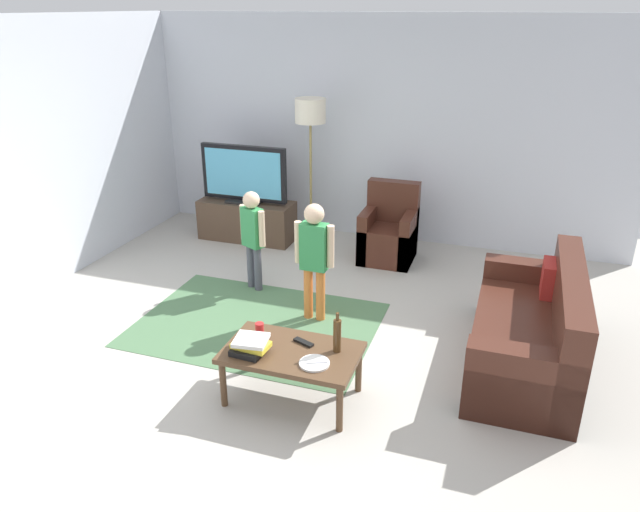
{
  "coord_description": "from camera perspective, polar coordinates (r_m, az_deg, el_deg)",
  "views": [
    {
      "loc": [
        1.62,
        -4.16,
        2.78
      ],
      "look_at": [
        0.0,
        0.6,
        0.65
      ],
      "focal_mm": 33.46,
      "sensor_mm": 36.0,
      "label": 1
    }
  ],
  "objects": [
    {
      "name": "coffee_table",
      "position": [
        4.48,
        -2.72,
        -9.53
      ],
      "size": [
        1.0,
        0.6,
        0.42
      ],
      "color": "#513823",
      "rests_on": "ground"
    },
    {
      "name": "soda_can",
      "position": [
        4.61,
        -5.79,
        -7.07
      ],
      "size": [
        0.07,
        0.07,
        0.12
      ],
      "primitive_type": "cylinder",
      "color": "red",
      "rests_on": "coffee_table"
    },
    {
      "name": "tv",
      "position": [
        7.43,
        -7.29,
        7.71
      ],
      "size": [
        1.1,
        0.28,
        0.71
      ],
      "color": "black",
      "rests_on": "tv_stand"
    },
    {
      "name": "floor_lamp",
      "position": [
        7.12,
        -0.93,
        12.98
      ],
      "size": [
        0.36,
        0.36,
        1.78
      ],
      "color": "#262626",
      "rests_on": "ground"
    },
    {
      "name": "area_rug",
      "position": [
        5.67,
        -6.06,
        -6.48
      ],
      "size": [
        2.2,
        1.6,
        0.01
      ],
      "primitive_type": "cube",
      "color": "#4C724C",
      "rests_on": "ground"
    },
    {
      "name": "book_stack",
      "position": [
        4.43,
        -6.7,
        -8.5
      ],
      "size": [
        0.28,
        0.26,
        0.11
      ],
      "color": "black",
      "rests_on": "coffee_table"
    },
    {
      "name": "child_center",
      "position": [
        5.45,
        -0.55,
        0.42
      ],
      "size": [
        0.38,
        0.18,
        1.15
      ],
      "color": "orange",
      "rests_on": "ground"
    },
    {
      "name": "tv_stand",
      "position": [
        7.62,
        -6.99,
        3.37
      ],
      "size": [
        1.2,
        0.44,
        0.5
      ],
      "color": "#4C3828",
      "rests_on": "ground"
    },
    {
      "name": "couch",
      "position": [
        5.21,
        19.87,
        -7.1
      ],
      "size": [
        0.8,
        1.8,
        0.86
      ],
      "color": "#472319",
      "rests_on": "ground"
    },
    {
      "name": "plate",
      "position": [
        4.29,
        -0.54,
        -10.22
      ],
      "size": [
        0.22,
        0.22,
        0.02
      ],
      "color": "white",
      "rests_on": "coffee_table"
    },
    {
      "name": "bottle",
      "position": [
        4.38,
        1.66,
        -7.58
      ],
      "size": [
        0.06,
        0.06,
        0.32
      ],
      "color": "#4C3319",
      "rests_on": "coffee_table"
    },
    {
      "name": "tv_remote",
      "position": [
        4.53,
        -1.58,
        -8.25
      ],
      "size": [
        0.18,
        0.11,
        0.02
      ],
      "primitive_type": "cube",
      "rotation": [
        0.0,
        0.0,
        -0.37
      ],
      "color": "black",
      "rests_on": "coffee_table"
    },
    {
      "name": "armchair",
      "position": [
        7.0,
        6.62,
        2.06
      ],
      "size": [
        0.6,
        0.6,
        0.9
      ],
      "color": "#472319",
      "rests_on": "ground"
    },
    {
      "name": "child_near_tv",
      "position": [
        6.12,
        -6.46,
        2.34
      ],
      "size": [
        0.33,
        0.21,
        1.06
      ],
      "color": "#4C4C59",
      "rests_on": "ground"
    },
    {
      "name": "wall_back",
      "position": [
        7.47,
        6.06,
        11.81
      ],
      "size": [
        6.0,
        0.12,
        2.7
      ],
      "primitive_type": "cube",
      "color": "silver",
      "rests_on": "ground"
    },
    {
      "name": "ground",
      "position": [
        5.25,
        -2.13,
        -8.98
      ],
      "size": [
        7.8,
        7.8,
        0.0
      ],
      "primitive_type": "plane",
      "color": "#B2ADA3"
    }
  ]
}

